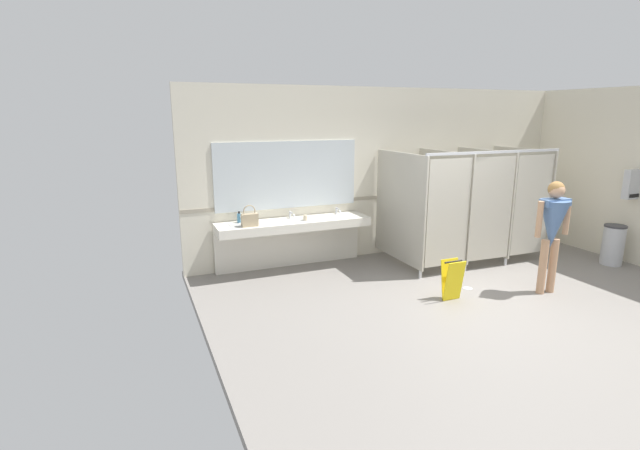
{
  "coord_description": "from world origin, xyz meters",
  "views": [
    {
      "loc": [
        -4.41,
        -4.67,
        2.51
      ],
      "look_at": [
        -2.28,
        0.54,
        1.17
      ],
      "focal_mm": 26.14,
      "sensor_mm": 36.0,
      "label": 1
    }
  ],
  "objects": [
    {
      "name": "person_standing",
      "position": [
        0.99,
        -0.05,
        1.02
      ],
      "size": [
        0.57,
        0.42,
        1.62
      ],
      "color": "tan",
      "rests_on": "ground_plane"
    },
    {
      "name": "soap_dispenser",
      "position": [
        -2.87,
        2.46,
        0.91
      ],
      "size": [
        0.07,
        0.07,
        0.18
      ],
      "color": "teal",
      "rests_on": "vanity_counter"
    },
    {
      "name": "vanity_counter",
      "position": [
        -2.02,
        2.37,
        0.62
      ],
      "size": [
        2.52,
        0.58,
        0.95
      ],
      "color": "silver",
      "rests_on": "ground_plane"
    },
    {
      "name": "handbag",
      "position": [
        -2.78,
        2.14,
        0.95
      ],
      "size": [
        0.25,
        0.12,
        0.33
      ],
      "color": "tan",
      "rests_on": "vanity_counter"
    },
    {
      "name": "bathroom_stalls",
      "position": [
        0.97,
        1.63,
        1.02
      ],
      "size": [
        2.64,
        1.49,
        1.95
      ],
      "color": "#B2AD9E",
      "rests_on": "ground_plane"
    },
    {
      "name": "mirror_panel",
      "position": [
        -2.02,
        2.58,
        1.54
      ],
      "size": [
        2.42,
        0.02,
        1.1
      ],
      "primitive_type": "cube",
      "color": "silver",
      "rests_on": "wall_back"
    },
    {
      "name": "paper_towel_dispenser_upper",
      "position": [
        3.39,
        0.49,
        1.37
      ],
      "size": [
        0.39,
        0.13,
        0.49
      ],
      "color": "#B7BABF",
      "rests_on": "wall_side_right"
    },
    {
      "name": "wet_floor_sign",
      "position": [
        -0.43,
        0.24,
        0.29
      ],
      "size": [
        0.28,
        0.19,
        0.57
      ],
      "color": "yellow",
      "rests_on": "ground_plane"
    },
    {
      "name": "paper_cup",
      "position": [
        -1.85,
        2.19,
        0.88
      ],
      "size": [
        0.07,
        0.07,
        0.09
      ],
      "primitive_type": "cylinder",
      "color": "beige",
      "rests_on": "vanity_counter"
    },
    {
      "name": "wall_back",
      "position": [
        0.0,
        2.65,
        1.48
      ],
      "size": [
        7.52,
        0.12,
        2.96
      ],
      "primitive_type": "cube",
      "color": "beige",
      "rests_on": "ground_plane"
    },
    {
      "name": "floor_drain_cover",
      "position": [
        0.07,
        0.49,
        0.0
      ],
      "size": [
        0.14,
        0.14,
        0.01
      ],
      "primitive_type": "cylinder",
      "color": "#B7BABF",
      "rests_on": "ground_plane"
    },
    {
      "name": "wall_back_tile_band",
      "position": [
        0.0,
        2.59,
        1.05
      ],
      "size": [
        7.52,
        0.01,
        0.06
      ],
      "primitive_type": "cube",
      "color": "#9E937F",
      "rests_on": "wall_back"
    },
    {
      "name": "ground_plane",
      "position": [
        0.0,
        0.0,
        -0.05
      ],
      "size": [
        7.52,
        5.78,
        0.1
      ],
      "primitive_type": "cube",
      "color": "gray"
    },
    {
      "name": "trash_bin",
      "position": [
        3.1,
        0.49,
        0.34
      ],
      "size": [
        0.35,
        0.35,
        0.69
      ],
      "color": "#B7BABF",
      "rests_on": "ground_plane"
    }
  ]
}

